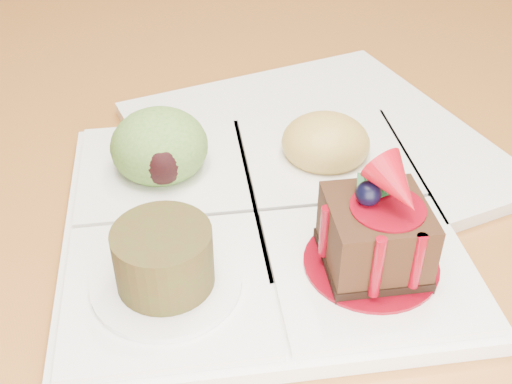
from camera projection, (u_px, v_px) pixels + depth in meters
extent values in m
plane|color=#4E2D16|center=(298.00, 379.00, 1.27)|extent=(6.00, 6.00, 0.00)
cube|color=#9B5628|center=(321.00, 31.00, 0.83)|extent=(1.00, 1.80, 0.04)
cylinder|color=#9B5628|center=(52.00, 54.00, 1.64)|extent=(0.06, 0.06, 0.71)
cylinder|color=#9B5628|center=(378.00, 26.00, 1.78)|extent=(0.06, 0.06, 0.71)
cylinder|color=black|center=(502.00, 195.00, 1.41)|extent=(0.03, 0.03, 0.41)
cube|color=white|center=(256.00, 223.00, 0.48)|extent=(0.30, 0.30, 0.01)
cube|color=white|center=(370.00, 267.00, 0.43)|extent=(0.14, 0.14, 0.01)
cube|color=white|center=(167.00, 288.00, 0.42)|extent=(0.14, 0.14, 0.01)
cube|color=white|center=(162.00, 169.00, 0.52)|extent=(0.14, 0.14, 0.01)
cube|color=white|center=(325.00, 156.00, 0.54)|extent=(0.14, 0.14, 0.01)
cylinder|color=maroon|center=(371.00, 263.00, 0.43)|extent=(0.09, 0.09, 0.00)
cube|color=black|center=(371.00, 260.00, 0.43)|extent=(0.07, 0.07, 0.01)
cube|color=#311C0D|center=(376.00, 231.00, 0.41)|extent=(0.07, 0.07, 0.04)
cylinder|color=maroon|center=(379.00, 205.00, 0.40)|extent=(0.05, 0.05, 0.00)
sphere|color=black|center=(368.00, 193.00, 0.40)|extent=(0.02, 0.02, 0.02)
cone|color=#A10A17|center=(397.00, 186.00, 0.38)|extent=(0.04, 0.05, 0.04)
cube|color=#11451D|center=(378.00, 185.00, 0.41)|extent=(0.01, 0.02, 0.01)
cube|color=#11451D|center=(365.00, 185.00, 0.41)|extent=(0.02, 0.02, 0.01)
cylinder|color=maroon|center=(377.00, 268.00, 0.38)|extent=(0.01, 0.01, 0.05)
cylinder|color=maroon|center=(418.00, 261.00, 0.39)|extent=(0.01, 0.01, 0.04)
cylinder|color=maroon|center=(325.00, 232.00, 0.41)|extent=(0.01, 0.01, 0.04)
cylinder|color=white|center=(167.00, 283.00, 0.41)|extent=(0.10, 0.10, 0.00)
cylinder|color=#402712|center=(164.00, 257.00, 0.40)|extent=(0.06, 0.06, 0.04)
cylinder|color=#46250F|center=(161.00, 240.00, 0.39)|extent=(0.05, 0.05, 0.00)
ellipsoid|color=#67973D|center=(159.00, 146.00, 0.51)|extent=(0.08, 0.08, 0.06)
ellipsoid|color=black|center=(162.00, 164.00, 0.49)|extent=(0.04, 0.03, 0.03)
ellipsoid|color=#B69141|center=(326.00, 143.00, 0.53)|extent=(0.07, 0.07, 0.04)
cube|color=orange|center=(340.00, 135.00, 0.53)|extent=(0.02, 0.02, 0.02)
cube|color=#5A7B1A|center=(328.00, 125.00, 0.54)|extent=(0.02, 0.02, 0.02)
cube|color=orange|center=(309.00, 128.00, 0.54)|extent=(0.02, 0.02, 0.02)
cube|color=#5A7B1A|center=(303.00, 139.00, 0.53)|extent=(0.02, 0.02, 0.02)
cube|color=orange|center=(314.00, 146.00, 0.51)|extent=(0.02, 0.02, 0.01)
cube|color=#5A7B1A|center=(331.00, 148.00, 0.52)|extent=(0.02, 0.02, 0.02)
cube|color=orange|center=(348.00, 140.00, 0.52)|extent=(0.02, 0.02, 0.02)
cube|color=white|center=(313.00, 147.00, 0.56)|extent=(0.34, 0.34, 0.01)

